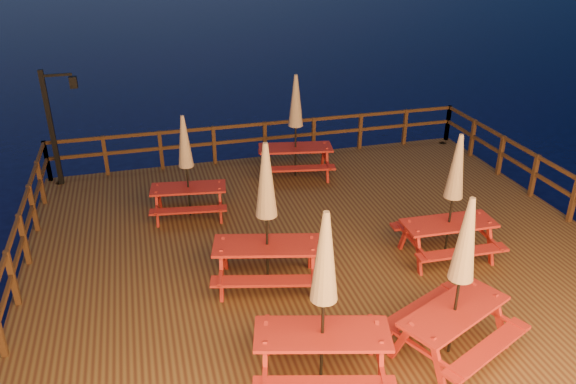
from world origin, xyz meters
name	(u,v)px	position (x,y,z in m)	size (l,w,h in m)	color
ground	(316,256)	(0.00, 0.00, 0.00)	(500.00, 500.00, 0.00)	black
deck	(316,248)	(0.00, 0.00, 0.20)	(12.00, 10.00, 0.40)	#442516
deck_piles	(316,268)	(0.00, 0.00, -0.30)	(11.44, 9.44, 1.40)	#331D10
railing	(294,176)	(0.00, 1.78, 1.16)	(11.80, 9.75, 1.10)	#331D10
lamp_post	(56,117)	(-5.39, 4.55, 2.20)	(0.85, 0.18, 3.00)	black
picnic_table_0	(296,125)	(0.51, 3.43, 1.83)	(2.17, 1.89, 2.76)	maroon
picnic_table_1	(267,214)	(-1.37, -1.25, 1.88)	(2.32, 2.07, 2.84)	maroon
picnic_table_2	(460,277)	(0.97, -3.85, 1.82)	(2.39, 2.22, 2.74)	maroon
picnic_table_3	(186,166)	(-2.49, 1.88, 1.66)	(1.88, 1.62, 2.43)	maroon
picnic_table_4	(453,196)	(2.34, -1.29, 1.78)	(1.90, 1.59, 2.65)	maroon
picnic_table_5	(324,298)	(-1.17, -3.85, 1.87)	(2.32, 2.07, 2.82)	maroon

